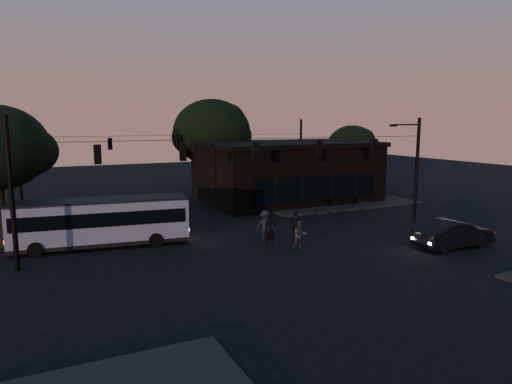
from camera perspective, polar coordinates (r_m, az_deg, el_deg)
name	(u,v)px	position (r m, az deg, el deg)	size (l,w,h in m)	color
ground	(289,257)	(24.73, 4.12, -8.16)	(120.00, 120.00, 0.00)	black
sidewalk_far_right	(325,200)	(42.54, 8.62, -0.98)	(14.00, 10.00, 0.15)	black
sidewalk_far_left	(5,228)	(35.20, -28.91, -4.01)	(14.00, 10.00, 0.15)	black
building	(286,171)	(42.24, 3.82, 2.64)	(15.40, 10.41, 5.40)	black
tree_behind	(212,132)	(45.33, -5.53, 7.44)	(7.60, 7.60, 9.43)	black
tree_right	(352,147)	(48.79, 11.88, 5.56)	(5.20, 5.20, 6.86)	black
signal_rig_near	(256,168)	(27.33, 0.00, 3.00)	(26.24, 0.30, 7.50)	black
signal_rig_far	(179,155)	(42.26, -9.63, 4.57)	(26.24, 0.30, 7.50)	black
bus	(101,220)	(27.93, -18.75, -3.33)	(10.11, 3.57, 2.78)	gray
car	(454,234)	(28.78, 23.52, -4.79)	(1.71, 4.90, 1.62)	black
pedestrian_a	(270,230)	(26.67, 1.73, -4.77)	(0.69, 0.46, 1.90)	black
pedestrian_b	(300,235)	(26.05, 5.52, -5.39)	(0.82, 0.64, 1.68)	#32302D
pedestrian_c	(296,225)	(28.23, 4.96, -4.11)	(1.07, 0.45, 1.83)	black
pedestrian_d	(265,225)	(28.17, 1.16, -4.15)	(1.16, 0.67, 1.80)	black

